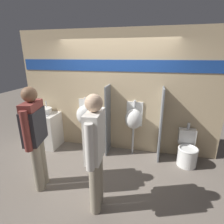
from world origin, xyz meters
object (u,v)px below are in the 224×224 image
cell_phone (47,116)px  urinal_far (134,119)px  toilet (187,151)px  person_in_vest (35,133)px  urinal_near_counter (85,115)px  sink_basin (44,111)px  person_with_lanyard (95,150)px

cell_phone → urinal_far: bearing=6.5°
toilet → person_in_vest: bearing=-153.7°
urinal_near_counter → toilet: (2.28, -0.16, -0.56)m
urinal_far → toilet: 1.28m
cell_phone → person_in_vest: 1.33m
urinal_near_counter → urinal_far: size_ratio=1.00×
toilet → person_in_vest: 2.93m
person_in_vest → toilet: bearing=-76.2°
cell_phone → toilet: 3.16m
toilet → person_in_vest: person_in_vest is taller
sink_basin → urinal_far: urinal_far is taller
cell_phone → toilet: (3.11, 0.07, -0.57)m
toilet → person_in_vest: (-2.55, -1.26, 0.73)m
person_in_vest → person_with_lanyard: size_ratio=1.01×
urinal_near_counter → toilet: urinal_near_counter is taller
sink_basin → toilet: size_ratio=0.46×
person_in_vest → person_with_lanyard: (1.06, -0.21, -0.06)m
sink_basin → cell_phone: sink_basin is taller
sink_basin → person_with_lanyard: 2.40m
cell_phone → person_with_lanyard: bearing=-40.8°
cell_phone → person_with_lanyard: size_ratio=0.08×
urinal_near_counter → person_in_vest: size_ratio=0.71×
sink_basin → cell_phone: (0.19, -0.16, -0.06)m
cell_phone → urinal_near_counter: bearing=15.1°
cell_phone → urinal_far: size_ratio=0.11×
person_with_lanyard → cell_phone: bearing=45.8°
sink_basin → person_with_lanyard: person_with_lanyard is taller
person_in_vest → person_with_lanyard: 1.09m
person_with_lanyard → urinal_far: bearing=-15.3°
sink_basin → urinal_near_counter: 1.03m
urinal_far → urinal_near_counter: bearing=180.0°
urinal_near_counter → toilet: size_ratio=1.49×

